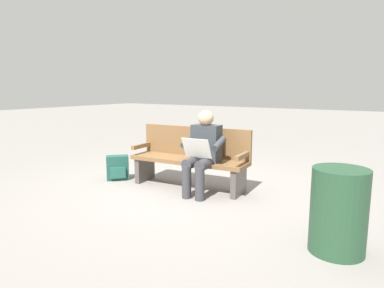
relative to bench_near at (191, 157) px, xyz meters
The scene contains 5 objects.
ground_plane 0.46m from the bench_near, 94.46° to the left, with size 40.00×40.00×0.00m, color gray.
bench_near is the anchor object (origin of this frame).
person_seated 0.43m from the bench_near, 148.46° to the left, with size 0.59×0.59×1.18m.
backpack 1.28m from the bench_near, 14.84° to the left, with size 0.37×0.38×0.39m.
trash_bin 2.50m from the bench_near, 155.41° to the left, with size 0.50×0.50×0.78m, color #23472D.
Camera 1 is at (-2.75, 4.16, 1.49)m, focal length 32.04 mm.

